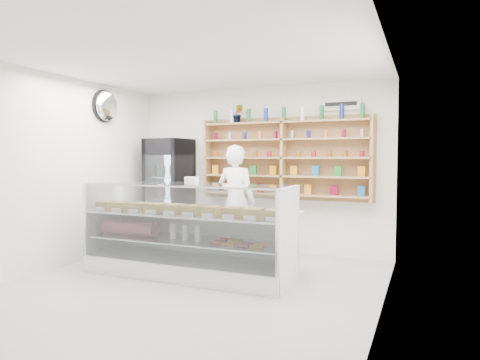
% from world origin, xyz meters
% --- Properties ---
extents(room, '(5.00, 5.00, 5.00)m').
position_xyz_m(room, '(0.00, 0.00, 1.40)').
color(room, '#ABACB0').
rests_on(room, ground).
extents(display_counter, '(2.88, 0.86, 1.26)m').
position_xyz_m(display_counter, '(-0.29, 0.58, 0.35)').
color(display_counter, white).
rests_on(display_counter, floor).
extents(shop_worker, '(0.69, 0.49, 1.81)m').
position_xyz_m(shop_worker, '(-0.14, 1.85, 0.90)').
color(shop_worker, white).
rests_on(shop_worker, floor).
extents(drinks_cooler, '(0.73, 0.71, 1.94)m').
position_xyz_m(drinks_cooler, '(-1.59, 2.13, 0.97)').
color(drinks_cooler, black).
rests_on(drinks_cooler, floor).
extents(wall_shelving, '(2.84, 0.28, 1.33)m').
position_xyz_m(wall_shelving, '(0.50, 2.34, 1.59)').
color(wall_shelving, '#A3844D').
rests_on(wall_shelving, back_wall).
extents(potted_plant, '(0.21, 0.19, 0.31)m').
position_xyz_m(potted_plant, '(-0.32, 2.34, 2.35)').
color(potted_plant, '#1E6626').
rests_on(potted_plant, wall_shelving).
extents(security_mirror, '(0.15, 0.50, 0.50)m').
position_xyz_m(security_mirror, '(-2.17, 1.20, 2.45)').
color(security_mirror, silver).
rests_on(security_mirror, left_wall).
extents(wall_sign, '(0.62, 0.03, 0.20)m').
position_xyz_m(wall_sign, '(1.40, 2.47, 2.45)').
color(wall_sign, white).
rests_on(wall_sign, back_wall).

